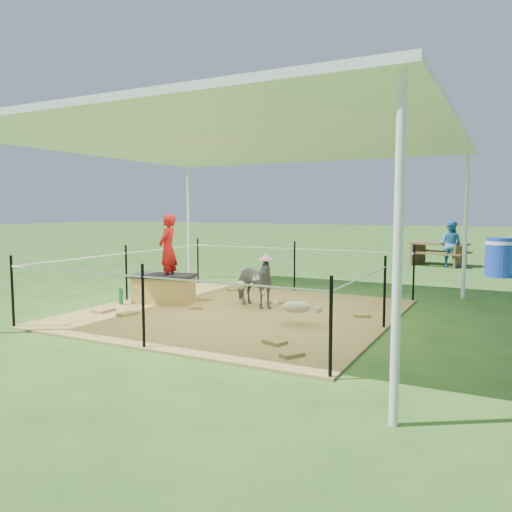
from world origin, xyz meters
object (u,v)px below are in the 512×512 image
at_px(picnic_table_near, 439,254).
at_px(distant_person, 450,244).
at_px(foal, 296,305).
at_px(straw_bale, 164,290).
at_px(green_bottle, 121,296).
at_px(trash_barrel, 499,257).
at_px(pony, 253,283).
at_px(woman, 168,243).

xyz_separation_m(picnic_table_near, distant_person, (0.34, -0.38, 0.33)).
xyz_separation_m(foal, distant_person, (1.11, 8.53, 0.34)).
height_order(straw_bale, green_bottle, straw_bale).
height_order(straw_bale, trash_barrel, trash_barrel).
distance_m(straw_bale, pony, 1.57).
relative_size(woman, green_bottle, 4.32).
relative_size(straw_bale, picnic_table_near, 0.63).
distance_m(straw_bale, foal, 2.68).
xyz_separation_m(green_bottle, foal, (3.18, -0.03, 0.14)).
distance_m(woman, green_bottle, 1.19).
bearing_deg(pony, green_bottle, 131.75).
height_order(straw_bale, distant_person, distant_person).
bearing_deg(distant_person, green_bottle, 77.96).
relative_size(pony, distant_person, 0.73).
distance_m(trash_barrel, distant_person, 2.02).
bearing_deg(foal, trash_barrel, 51.39).
bearing_deg(straw_bale, pony, 13.02).
xyz_separation_m(pony, picnic_table_near, (1.88, 8.08, -0.11)).
bearing_deg(foal, distant_person, 62.73).
distance_m(green_bottle, distant_person, 9.54).
height_order(woman, trash_barrel, woman).
height_order(green_bottle, trash_barrel, trash_barrel).
height_order(woman, distant_person, woman).
distance_m(green_bottle, picnic_table_near, 9.72).
bearing_deg(trash_barrel, straw_bale, -127.65).
bearing_deg(distant_person, woman, 80.41).
bearing_deg(distant_person, pony, 88.66).
bearing_deg(straw_bale, woman, 0.00).
bearing_deg(pony, trash_barrel, -8.98).
height_order(straw_bale, foal, foal).
bearing_deg(pony, picnic_table_near, 7.49).
xyz_separation_m(woman, pony, (1.42, 0.35, -0.62)).
xyz_separation_m(foal, trash_barrel, (2.36, 6.96, 0.16)).
bearing_deg(trash_barrel, pony, -119.57).
height_order(foal, trash_barrel, trash_barrel).
distance_m(green_bottle, trash_barrel, 8.88).
bearing_deg(distant_person, foal, 97.35).
xyz_separation_m(woman, distant_person, (3.64, 8.05, -0.40)).
bearing_deg(pony, straw_bale, 123.62).
xyz_separation_m(straw_bale, distant_person, (3.74, 8.05, 0.40)).
bearing_deg(trash_barrel, woman, -127.09).
distance_m(foal, trash_barrel, 7.35).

